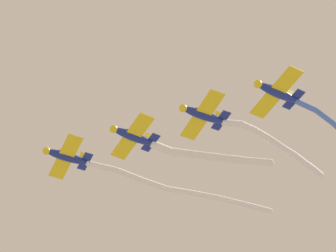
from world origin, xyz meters
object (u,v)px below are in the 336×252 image
Objects in this scene: airplane_left_wing at (132,136)px; airplane_slot at (276,92)px; airplane_lead at (66,156)px; airplane_right_wing at (202,115)px.

airplane_slot is at bearing 129.50° from airplane_left_wing.
airplane_lead is at bearing -50.20° from airplane_slot.
airplane_left_wing is (-6.21, 5.70, 0.25)m from airplane_lead.
airplane_right_wing is at bearing 134.28° from airplane_lead.
airplane_left_wing reaches higher than airplane_lead.
airplane_right_wing reaches higher than airplane_left_wing.
airplane_left_wing is at bearing -50.18° from airplane_slot.
airplane_slot is at bearing 133.78° from airplane_right_wing.
airplane_right_wing is 0.99× the size of airplane_slot.
airplane_left_wing is 1.01× the size of airplane_right_wing.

